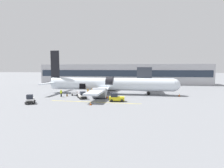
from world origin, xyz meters
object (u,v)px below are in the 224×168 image
object	(u,v)px
airplane	(108,84)
baggage_tug_mid	(116,98)
baggage_cart_loading	(78,94)
ground_crew_loader_b	(88,91)
baggage_tug_lead	(30,100)
ground_crew_loader_a	(92,91)
ground_crew_driver	(61,93)
baggage_tug_rear	(82,96)
suitcase_on_tarmac_upright	(67,95)

from	to	relation	value
airplane	baggage_tug_mid	size ratio (longest dim) A/B	10.56
baggage_cart_loading	ground_crew_loader_b	size ratio (longest dim) A/B	2.72
baggage_tug_lead	ground_crew_loader_a	size ratio (longest dim) A/B	1.64
ground_crew_loader_a	ground_crew_driver	xyz separation A→B (m)	(-6.59, -3.95, -0.03)
baggage_tug_rear	baggage_cart_loading	xyz separation A→B (m)	(-2.46, 3.86, -0.16)
ground_crew_loader_a	baggage_tug_mid	bearing A→B (deg)	-45.47
baggage_tug_rear	suitcase_on_tarmac_upright	bearing A→B (deg)	153.45
baggage_tug_rear	suitcase_on_tarmac_upright	size ratio (longest dim) A/B	5.14
ground_crew_loader_b	suitcase_on_tarmac_upright	xyz separation A→B (m)	(-4.09, -3.72, -0.56)
baggage_cart_loading	ground_crew_loader_a	xyz separation A→B (m)	(3.17, 1.64, 0.44)
airplane	suitcase_on_tarmac_upright	distance (m)	11.05
baggage_tug_lead	suitcase_on_tarmac_upright	size ratio (longest dim) A/B	4.88
baggage_tug_rear	ground_crew_driver	world-z (taller)	ground_crew_driver
baggage_tug_lead	baggage_tug_rear	distance (m)	10.73
baggage_tug_rear	ground_crew_loader_a	xyz separation A→B (m)	(0.71, 5.50, 0.28)
baggage_tug_lead	baggage_cart_loading	world-z (taller)	baggage_tug_lead
baggage_tug_mid	baggage_cart_loading	world-z (taller)	baggage_tug_mid
baggage_tug_lead	baggage_tug_mid	distance (m)	16.92
baggage_tug_lead	suitcase_on_tarmac_upright	distance (m)	9.94
ground_crew_loader_a	ground_crew_loader_b	world-z (taller)	ground_crew_loader_a
baggage_tug_rear	baggage_tug_lead	bearing A→B (deg)	-139.67
baggage_tug_lead	ground_crew_loader_b	world-z (taller)	baggage_tug_lead
baggage_tug_lead	baggage_cart_loading	distance (m)	12.23
baggage_tug_lead	ground_crew_driver	world-z (taller)	ground_crew_driver
baggage_cart_loading	ground_crew_loader_a	size ratio (longest dim) A/B	2.28
baggage_tug_rear	ground_crew_loader_b	xyz separation A→B (m)	(-0.67, 6.10, 0.12)
baggage_tug_lead	baggage_cart_loading	size ratio (longest dim) A/B	0.72
airplane	baggage_tug_rear	size ratio (longest dim) A/B	11.29
suitcase_on_tarmac_upright	ground_crew_driver	bearing A→B (deg)	-143.17
baggage_tug_rear	ground_crew_loader_b	distance (m)	6.14
baggage_tug_mid	ground_crew_driver	bearing A→B (deg)	166.14
airplane	ground_crew_loader_b	bearing A→B (deg)	-155.79
baggage_tug_lead	baggage_cart_loading	xyz separation A→B (m)	(5.72, 10.80, -0.22)
ground_crew_loader_b	baggage_tug_mid	bearing A→B (deg)	-42.72
ground_crew_loader_a	baggage_cart_loading	bearing A→B (deg)	-152.68
airplane	baggage_cart_loading	size ratio (longest dim) A/B	8.54
ground_crew_driver	baggage_tug_rear	bearing A→B (deg)	-14.71
airplane	baggage_tug_rear	xyz separation A→B (m)	(-4.27, -8.32, -1.87)
baggage_tug_rear	ground_crew_loader_a	distance (m)	5.55
baggage_tug_mid	baggage_cart_loading	size ratio (longest dim) A/B	0.81
airplane	baggage_tug_lead	size ratio (longest dim) A/B	11.89
airplane	baggage_tug_rear	distance (m)	9.53
baggage_tug_mid	suitcase_on_tarmac_upright	distance (m)	13.42
baggage_tug_mid	baggage_tug_rear	xyz separation A→B (m)	(-7.96, 1.87, -0.06)
suitcase_on_tarmac_upright	airplane	bearing A→B (deg)	33.32
baggage_tug_mid	suitcase_on_tarmac_upright	world-z (taller)	baggage_tug_mid
baggage_tug_lead	ground_crew_loader_b	size ratio (longest dim) A/B	1.95
airplane	ground_crew_loader_b	xyz separation A→B (m)	(-4.94, -2.22, -1.75)
baggage_cart_loading	ground_crew_loader_b	distance (m)	2.88
baggage_tug_mid	baggage_cart_loading	bearing A→B (deg)	151.21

